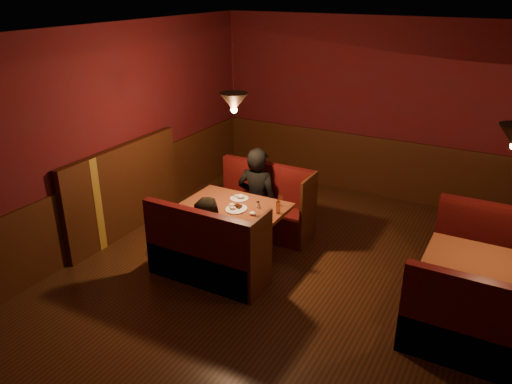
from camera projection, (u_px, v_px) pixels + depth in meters
The scene contains 9 objects.
room at pixel (282, 213), 5.43m from camera, with size 6.02×7.02×2.92m.
main_table at pixel (237, 216), 6.50m from camera, with size 1.33×0.81×0.93m.
main_bench_far at pixel (265, 211), 7.20m from camera, with size 1.46×0.52×1.00m.
main_bench_near at pixel (206, 258), 5.98m from camera, with size 1.46×0.52×1.00m.
second_table at pixel (486, 277), 5.21m from camera, with size 1.26×0.80×0.71m.
second_bench_far at pixel (493, 262), 5.89m from camera, with size 1.39×0.52×0.99m.
second_bench_near at pixel (477, 335), 4.67m from camera, with size 1.39×0.52×0.99m.
diner_a at pixel (257, 180), 6.96m from camera, with size 0.60×0.39×1.63m, color black.
diner_b at pixel (209, 226), 5.91m from camera, with size 0.68×0.53×1.40m, color black.
Camera 1 is at (1.83, -4.40, 3.39)m, focal length 35.00 mm.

